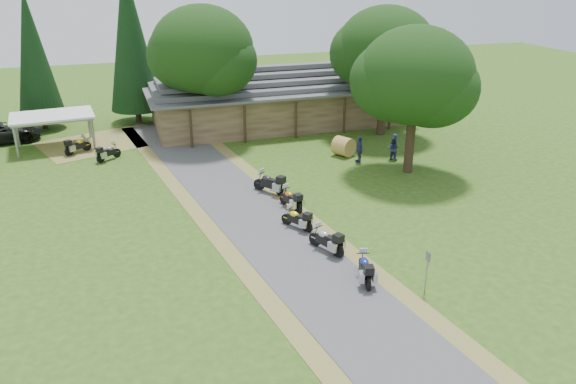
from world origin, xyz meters
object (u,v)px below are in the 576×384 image
object	(u,v)px
carport	(54,131)
motorcycle_row_a	(365,268)
motorcycle_row_b	(326,239)
motorcycle_row_c	(297,218)
motorcycle_carport_b	(108,152)
motorcycle_row_d	(291,198)
motorcycle_carport_a	(78,145)
lodge	(278,94)
car_dark_suv	(0,128)
motorcycle_row_e	(270,182)
hay_bale	(344,146)

from	to	relation	value
carport	motorcycle_row_a	xyz separation A→B (m)	(13.38, -24.00, -0.59)
motorcycle_row_b	motorcycle_row_c	bearing A→B (deg)	-13.30
motorcycle_row_a	motorcycle_carport_b	world-z (taller)	motorcycle_row_a
motorcycle_row_b	motorcycle_row_d	size ratio (longest dim) A/B	1.03
motorcycle_carport_a	lodge	bearing A→B (deg)	-25.12
motorcycle_carport_a	carport	bearing A→B (deg)	90.58
motorcycle_row_b	motorcycle_row_c	world-z (taller)	motorcycle_row_b
motorcycle_row_d	motorcycle_carport_b	bearing A→B (deg)	23.80
motorcycle_row_d	motorcycle_carport_a	bearing A→B (deg)	24.52
motorcycle_row_d	motorcycle_carport_a	size ratio (longest dim) A/B	1.00
lodge	motorcycle_carport_b	bearing A→B (deg)	-158.65
motorcycle_row_a	motorcycle_carport_a	size ratio (longest dim) A/B	0.99
motorcycle_row_a	motorcycle_row_d	world-z (taller)	motorcycle_row_d
motorcycle_row_a	car_dark_suv	bearing A→B (deg)	47.67
carport	motorcycle_row_a	distance (m)	27.48
lodge	motorcycle_carport_b	xyz separation A→B (m)	(-13.84, -5.41, -1.85)
car_dark_suv	motorcycle_row_e	distance (m)	22.68
motorcycle_row_e	motorcycle_carport_a	bearing A→B (deg)	6.88
car_dark_suv	hay_bale	xyz separation A→B (m)	(23.08, -10.82, -0.48)
motorcycle_row_b	hay_bale	bearing A→B (deg)	-50.33
motorcycle_row_e	motorcycle_carport_a	world-z (taller)	motorcycle_row_e
car_dark_suv	motorcycle_row_e	bearing A→B (deg)	-143.94
carport	motorcycle_row_b	xyz separation A→B (m)	(12.79, -21.07, -0.56)
motorcycle_row_c	motorcycle_row_a	bearing A→B (deg)	159.19
lodge	motorcycle_row_d	xyz separation A→B (m)	(-4.63, -17.09, -1.81)
motorcycle_row_b	motorcycle_row_e	distance (m)	7.67
motorcycle_row_b	hay_bale	xyz separation A→B (m)	(6.39, 12.69, 0.01)
motorcycle_row_d	motorcycle_row_c	bearing A→B (deg)	154.34
carport	motorcycle_row_c	size ratio (longest dim) A/B	3.25
motorcycle_carport_b	motorcycle_carport_a	bearing A→B (deg)	94.82
car_dark_suv	motorcycle_row_c	xyz separation A→B (m)	(16.19, -20.76, -0.55)
car_dark_suv	hay_bale	distance (m)	25.49
lodge	hay_bale	xyz separation A→B (m)	(1.78, -9.57, -1.79)
motorcycle_row_c	motorcycle_carport_b	bearing A→B (deg)	0.08
carport	motorcycle_row_c	distance (m)	22.07
car_dark_suv	motorcycle_carport_a	size ratio (longest dim) A/B	3.20
motorcycle_row_a	lodge	bearing A→B (deg)	5.44
motorcycle_row_c	motorcycle_carport_a	size ratio (longest dim) A/B	0.93
lodge	motorcycle_row_a	bearing A→B (deg)	-99.07
car_dark_suv	motorcycle_row_d	size ratio (longest dim) A/B	3.20
motorcycle_row_d	motorcycle_carport_b	distance (m)	14.87
carport	motorcycle_row_e	bearing A→B (deg)	-52.56
car_dark_suv	motorcycle_row_c	bearing A→B (deg)	-151.66
motorcycle_row_c	motorcycle_row_e	world-z (taller)	motorcycle_row_e
motorcycle_row_a	motorcycle_row_b	size ratio (longest dim) A/B	0.96
motorcycle_row_a	motorcycle_row_b	bearing A→B (deg)	25.92
motorcycle_row_c	motorcycle_carport_b	size ratio (longest dim) A/B	0.98
motorcycle_row_d	motorcycle_carport_b	xyz separation A→B (m)	(-9.21, 11.68, -0.03)
motorcycle_carport_a	motorcycle_carport_b	bearing A→B (deg)	-84.01
motorcycle_row_c	hay_bale	size ratio (longest dim) A/B	1.30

